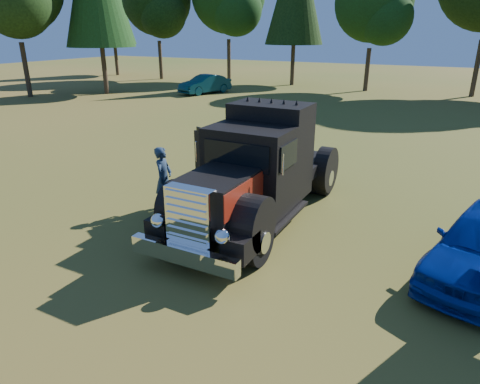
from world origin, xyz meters
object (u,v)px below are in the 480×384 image
distant_teal_car (205,84)px  spectator_near (164,178)px  spectator_far (220,172)px  diamond_t_truck (256,175)px

distant_teal_car → spectator_near: bearing=-42.2°
spectator_far → distant_teal_car: (-12.74, 19.34, -0.13)m
diamond_t_truck → spectator_far: (-1.59, 0.85, -0.42)m
spectator_near → distant_teal_car: spectator_near is taller
spectator_far → distant_teal_car: size_ratio=0.39×
spectator_near → spectator_far: 1.71m
diamond_t_truck → spectator_near: diamond_t_truck is taller
diamond_t_truck → spectator_near: size_ratio=3.96×
spectator_far → distant_teal_car: bearing=83.7°
diamond_t_truck → spectator_near: bearing=-169.0°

